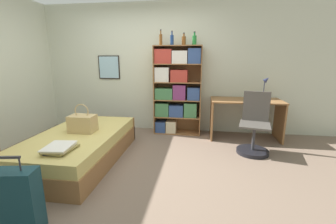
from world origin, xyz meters
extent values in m
plane|color=#756051|center=(0.00, 0.00, 0.00)|extent=(14.00, 14.00, 0.00)
cube|color=beige|center=(0.00, 1.75, 1.30)|extent=(10.00, 0.06, 2.60)
cube|color=black|center=(-0.78, 1.71, 1.32)|extent=(0.46, 0.02, 0.49)
cube|color=#99C1D6|center=(-0.78, 1.70, 1.32)|extent=(0.42, 0.01, 0.45)
cube|color=olive|center=(-0.61, 0.00, 0.13)|extent=(1.12, 2.01, 0.27)
cube|color=tan|center=(-0.61, 0.00, 0.35)|extent=(1.09, 1.98, 0.16)
cube|color=olive|center=(-0.61, 0.99, 0.22)|extent=(1.12, 0.04, 0.43)
cube|color=tan|center=(-0.57, 0.08, 0.56)|extent=(0.37, 0.25, 0.25)
torus|color=tan|center=(-0.57, 0.08, 0.75)|extent=(0.22, 0.02, 0.22)
cube|color=#232328|center=(-0.48, -0.63, 0.44)|extent=(0.25, 0.34, 0.01)
cube|color=#99894C|center=(-0.47, -0.63, 0.45)|extent=(0.32, 0.38, 0.02)
cube|color=beige|center=(-0.47, -0.65, 0.47)|extent=(0.30, 0.34, 0.02)
cube|color=silver|center=(-0.48, -0.63, 0.49)|extent=(0.29, 0.29, 0.01)
cube|color=silver|center=(-0.47, -0.66, 0.50)|extent=(0.33, 0.39, 0.01)
cube|color=#143842|center=(-0.44, -1.43, 0.30)|extent=(0.51, 0.27, 0.59)
cylinder|color=#2D2D33|center=(-0.30, -1.41, 0.65)|extent=(0.01, 0.01, 0.12)
cube|color=#2D2D33|center=(-0.44, -1.43, 0.71)|extent=(0.29, 0.07, 0.02)
cube|color=olive|center=(0.25, 1.53, 0.87)|extent=(0.02, 0.35, 1.75)
cube|color=olive|center=(1.17, 1.53, 0.87)|extent=(0.02, 0.35, 1.75)
cube|color=olive|center=(0.71, 1.70, 0.87)|extent=(0.93, 0.01, 1.75)
cube|color=olive|center=(0.71, 1.53, 0.01)|extent=(0.90, 0.35, 0.02)
cube|color=olive|center=(0.71, 1.53, 0.35)|extent=(0.90, 0.35, 0.02)
cube|color=olive|center=(0.71, 1.53, 0.70)|extent=(0.90, 0.35, 0.02)
cube|color=olive|center=(0.71, 1.53, 1.05)|extent=(0.90, 0.35, 0.02)
cube|color=olive|center=(0.71, 1.53, 1.40)|extent=(0.90, 0.35, 0.02)
cube|color=olive|center=(0.71, 1.53, 1.74)|extent=(0.90, 0.35, 0.02)
cube|color=#334C84|center=(0.37, 1.51, 0.13)|extent=(0.20, 0.26, 0.22)
cube|color=beige|center=(0.59, 1.51, 0.14)|extent=(0.20, 0.26, 0.24)
cube|color=#427A4C|center=(0.41, 1.51, 0.49)|extent=(0.27, 0.26, 0.27)
cube|color=#334C84|center=(0.69, 1.51, 0.48)|extent=(0.28, 0.26, 0.23)
cube|color=#427A4C|center=(0.98, 1.51, 0.50)|extent=(0.25, 0.26, 0.28)
cube|color=#427A4C|center=(0.45, 1.51, 0.82)|extent=(0.35, 0.26, 0.22)
cube|color=#7A336B|center=(0.75, 1.51, 0.85)|extent=(0.24, 0.26, 0.29)
cube|color=#334C84|center=(1.03, 1.51, 0.83)|extent=(0.24, 0.26, 0.24)
cube|color=silver|center=(0.41, 1.51, 1.20)|extent=(0.27, 0.26, 0.28)
cube|color=#B2382D|center=(0.74, 1.51, 1.17)|extent=(0.32, 0.26, 0.23)
cube|color=#B2382D|center=(0.44, 1.51, 1.54)|extent=(0.33, 0.26, 0.27)
cube|color=silver|center=(0.75, 1.51, 1.53)|extent=(0.29, 0.26, 0.24)
cube|color=#334C84|center=(1.03, 1.51, 1.55)|extent=(0.24, 0.26, 0.28)
cylinder|color=brown|center=(0.37, 1.56, 1.85)|extent=(0.06, 0.06, 0.21)
cylinder|color=brown|center=(0.37, 1.56, 1.99)|extent=(0.02, 0.02, 0.07)
cylinder|color=#232328|center=(0.37, 1.56, 2.04)|extent=(0.03, 0.03, 0.02)
cylinder|color=navy|center=(0.59, 1.53, 1.84)|extent=(0.07, 0.07, 0.19)
cylinder|color=navy|center=(0.59, 1.53, 1.97)|extent=(0.03, 0.03, 0.06)
cylinder|color=#232328|center=(0.59, 1.53, 2.01)|extent=(0.03, 0.03, 0.02)
cylinder|color=brown|center=(0.82, 1.54, 1.83)|extent=(0.08, 0.08, 0.16)
cylinder|color=brown|center=(0.82, 1.54, 1.94)|extent=(0.03, 0.03, 0.05)
cylinder|color=#232328|center=(0.82, 1.54, 1.97)|extent=(0.04, 0.04, 0.02)
cylinder|color=#1E6B2D|center=(1.02, 1.53, 1.84)|extent=(0.08, 0.08, 0.17)
cylinder|color=#1E6B2D|center=(1.02, 1.53, 1.95)|extent=(0.03, 0.03, 0.05)
cylinder|color=#232328|center=(1.02, 1.53, 1.99)|extent=(0.04, 0.04, 0.02)
cube|color=olive|center=(2.02, 1.39, 0.74)|extent=(1.30, 0.63, 0.02)
cube|color=olive|center=(1.40, 1.39, 0.36)|extent=(0.03, 0.59, 0.73)
cube|color=olive|center=(2.65, 1.39, 0.36)|extent=(0.03, 0.59, 0.73)
cylinder|color=navy|center=(2.34, 1.48, 0.76)|extent=(0.11, 0.11, 0.02)
cylinder|color=navy|center=(2.34, 1.48, 0.94)|extent=(0.02, 0.02, 0.33)
cone|color=navy|center=(2.37, 1.48, 1.13)|extent=(0.13, 0.09, 0.13)
cylinder|color=black|center=(2.03, 0.65, 0.03)|extent=(0.50, 0.50, 0.06)
cylinder|color=#333338|center=(2.03, 0.65, 0.23)|extent=(0.05, 0.05, 0.46)
cube|color=#47423D|center=(2.03, 0.65, 0.48)|extent=(0.55, 0.55, 0.03)
cube|color=#47423D|center=(2.08, 0.86, 0.74)|extent=(0.41, 0.13, 0.49)
camera|label=1|loc=(1.15, -2.92, 1.50)|focal=24.00mm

